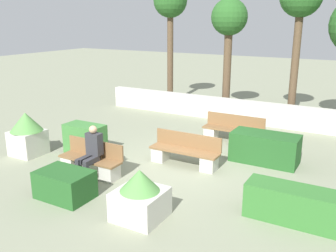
{
  "coord_description": "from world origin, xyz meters",
  "views": [
    {
      "loc": [
        4.41,
        -8.09,
        3.74
      ],
      "look_at": [
        -0.46,
        0.5,
        0.9
      ],
      "focal_mm": 40.0,
      "sensor_mm": 36.0,
      "label": 1
    }
  ],
  "objects_px": {
    "person_seated_man": "(91,150)",
    "tree_center_left": "(229,23)",
    "tree_leftmost": "(170,6)",
    "tree_center_right": "(301,2)",
    "bench_right_side": "(185,153)",
    "planter_corner_left": "(27,133)",
    "bench_front": "(91,162)",
    "planter_corner_right": "(140,196)",
    "bench_left_side": "(233,132)"
  },
  "relations": [
    {
      "from": "planter_corner_right",
      "to": "tree_leftmost",
      "type": "bearing_deg",
      "value": 116.03
    },
    {
      "from": "bench_front",
      "to": "tree_center_right",
      "type": "relative_size",
      "value": 0.32
    },
    {
      "from": "tree_center_right",
      "to": "tree_center_left",
      "type": "bearing_deg",
      "value": 177.85
    },
    {
      "from": "bench_front",
      "to": "bench_right_side",
      "type": "xyz_separation_m",
      "value": [
        1.74,
        1.7,
        0.01
      ]
    },
    {
      "from": "bench_right_side",
      "to": "planter_corner_left",
      "type": "xyz_separation_m",
      "value": [
        -4.24,
        -1.49,
        0.33
      ]
    },
    {
      "from": "bench_right_side",
      "to": "person_seated_man",
      "type": "xyz_separation_m",
      "value": [
        -1.59,
        -1.84,
        0.38
      ]
    },
    {
      "from": "tree_leftmost",
      "to": "tree_center_right",
      "type": "height_order",
      "value": "tree_center_right"
    },
    {
      "from": "bench_left_side",
      "to": "planter_corner_left",
      "type": "xyz_separation_m",
      "value": [
        -4.67,
        -3.97,
        0.33
      ]
    },
    {
      "from": "bench_right_side",
      "to": "tree_center_right",
      "type": "height_order",
      "value": "tree_center_right"
    },
    {
      "from": "bench_left_side",
      "to": "bench_right_side",
      "type": "height_order",
      "value": "same"
    },
    {
      "from": "bench_right_side",
      "to": "tree_center_right",
      "type": "xyz_separation_m",
      "value": [
        1.5,
        5.69,
        3.96
      ]
    },
    {
      "from": "person_seated_man",
      "to": "bench_left_side",
      "type": "bearing_deg",
      "value": 64.89
    },
    {
      "from": "person_seated_man",
      "to": "planter_corner_right",
      "type": "height_order",
      "value": "person_seated_man"
    },
    {
      "from": "tree_leftmost",
      "to": "bench_left_side",
      "type": "bearing_deg",
      "value": -41.2
    },
    {
      "from": "bench_front",
      "to": "person_seated_man",
      "type": "distance_m",
      "value": 0.44
    },
    {
      "from": "bench_right_side",
      "to": "tree_center_left",
      "type": "relative_size",
      "value": 0.42
    },
    {
      "from": "tree_leftmost",
      "to": "tree_center_right",
      "type": "distance_m",
      "value": 5.55
    },
    {
      "from": "bench_front",
      "to": "planter_corner_left",
      "type": "bearing_deg",
      "value": 175.26
    },
    {
      "from": "planter_corner_right",
      "to": "tree_center_right",
      "type": "height_order",
      "value": "tree_center_right"
    },
    {
      "from": "bench_right_side",
      "to": "planter_corner_left",
      "type": "distance_m",
      "value": 4.5
    },
    {
      "from": "person_seated_man",
      "to": "tree_center_left",
      "type": "height_order",
      "value": "tree_center_left"
    },
    {
      "from": "bench_right_side",
      "to": "tree_leftmost",
      "type": "height_order",
      "value": "tree_leftmost"
    },
    {
      "from": "bench_front",
      "to": "tree_center_right",
      "type": "xyz_separation_m",
      "value": [
        3.25,
        7.39,
        3.97
      ]
    },
    {
      "from": "bench_right_side",
      "to": "planter_corner_left",
      "type": "relative_size",
      "value": 1.55
    },
    {
      "from": "bench_front",
      "to": "bench_right_side",
      "type": "height_order",
      "value": "same"
    },
    {
      "from": "bench_front",
      "to": "planter_corner_left",
      "type": "distance_m",
      "value": 2.52
    },
    {
      "from": "person_seated_man",
      "to": "planter_corner_right",
      "type": "distance_m",
      "value": 2.36
    },
    {
      "from": "person_seated_man",
      "to": "tree_center_left",
      "type": "relative_size",
      "value": 0.29
    },
    {
      "from": "person_seated_man",
      "to": "planter_corner_left",
      "type": "xyz_separation_m",
      "value": [
        -2.65,
        0.35,
        -0.05
      ]
    },
    {
      "from": "person_seated_man",
      "to": "tree_center_right",
      "type": "height_order",
      "value": "tree_center_right"
    },
    {
      "from": "planter_corner_left",
      "to": "tree_leftmost",
      "type": "height_order",
      "value": "tree_leftmost"
    },
    {
      "from": "bench_right_side",
      "to": "tree_center_left",
      "type": "distance_m",
      "value": 6.74
    },
    {
      "from": "tree_center_left",
      "to": "bench_front",
      "type": "bearing_deg",
      "value": -94.92
    },
    {
      "from": "planter_corner_right",
      "to": "tree_center_right",
      "type": "relative_size",
      "value": 0.19
    },
    {
      "from": "person_seated_man",
      "to": "tree_leftmost",
      "type": "relative_size",
      "value": 0.25
    },
    {
      "from": "bench_right_side",
      "to": "tree_center_left",
      "type": "height_order",
      "value": "tree_center_left"
    },
    {
      "from": "planter_corner_left",
      "to": "tree_center_right",
      "type": "height_order",
      "value": "tree_center_right"
    },
    {
      "from": "bench_front",
      "to": "bench_right_side",
      "type": "relative_size",
      "value": 0.89
    },
    {
      "from": "planter_corner_right",
      "to": "tree_leftmost",
      "type": "distance_m",
      "value": 10.97
    },
    {
      "from": "tree_center_left",
      "to": "tree_center_right",
      "type": "relative_size",
      "value": 0.86
    },
    {
      "from": "bench_right_side",
      "to": "tree_leftmost",
      "type": "distance_m",
      "value": 8.5
    },
    {
      "from": "planter_corner_right",
      "to": "tree_center_left",
      "type": "bearing_deg",
      "value": 100.51
    },
    {
      "from": "bench_front",
      "to": "tree_leftmost",
      "type": "bearing_deg",
      "value": 105.67
    },
    {
      "from": "bench_front",
      "to": "person_seated_man",
      "type": "xyz_separation_m",
      "value": [
        0.15,
        -0.14,
        0.39
      ]
    },
    {
      "from": "bench_front",
      "to": "bench_right_side",
      "type": "bearing_deg",
      "value": 44.24
    },
    {
      "from": "bench_left_side",
      "to": "tree_center_left",
      "type": "xyz_separation_m",
      "value": [
        -1.53,
        3.31,
        3.26
      ]
    },
    {
      "from": "bench_left_side",
      "to": "planter_corner_right",
      "type": "distance_m",
      "value": 5.36
    },
    {
      "from": "tree_leftmost",
      "to": "tree_center_left",
      "type": "height_order",
      "value": "tree_leftmost"
    },
    {
      "from": "bench_right_side",
      "to": "tree_leftmost",
      "type": "xyz_separation_m",
      "value": [
        -4.01,
        6.37,
        3.95
      ]
    },
    {
      "from": "bench_right_side",
      "to": "tree_center_right",
      "type": "distance_m",
      "value": 7.09
    }
  ]
}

